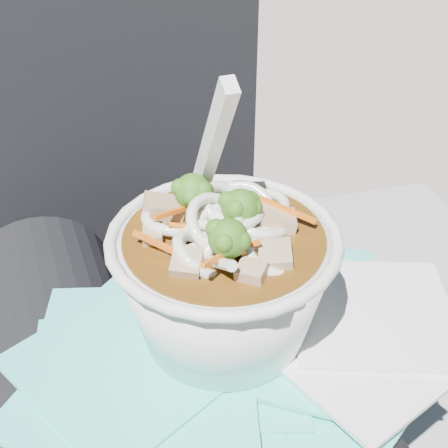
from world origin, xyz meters
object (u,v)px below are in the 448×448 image
object	(u,v)px
lap	(173,413)
udon_bowl	(224,271)
person_body	(144,325)
plastic_bag	(196,352)

from	to	relation	value
lap	udon_bowl	world-z (taller)	udon_bowl
lap	person_body	size ratio (longest dim) A/B	0.47
lap	person_body	world-z (taller)	person_body
person_body	plastic_bag	world-z (taller)	person_body
lap	udon_bowl	size ratio (longest dim) A/B	2.31
plastic_bag	udon_bowl	distance (m)	0.07
person_body	plastic_bag	bearing A→B (deg)	-80.76
person_body	udon_bowl	world-z (taller)	person_body
lap	udon_bowl	distance (m)	0.16
person_body	udon_bowl	xyz separation A→B (m)	(0.04, -0.10, 0.13)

